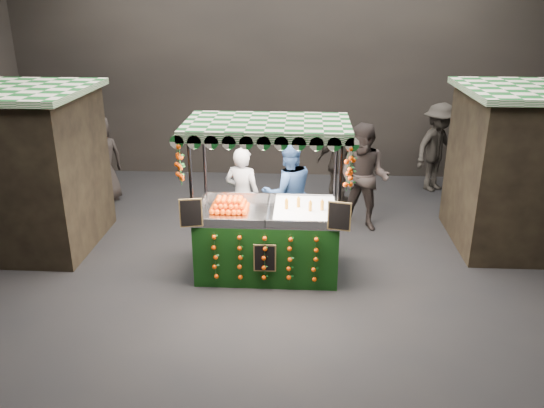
{
  "coord_description": "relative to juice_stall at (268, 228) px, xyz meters",
  "views": [
    {
      "loc": [
        0.44,
        -7.17,
        3.95
      ],
      "look_at": [
        -0.02,
        0.53,
        0.97
      ],
      "focal_mm": 36.2,
      "sensor_mm": 36.0,
      "label": 1
    }
  ],
  "objects": [
    {
      "name": "juice_stall",
      "position": [
        0.0,
        0.0,
        0.0
      ],
      "size": [
        2.38,
        1.4,
        2.3
      ],
      "color": "black",
      "rests_on": "ground"
    },
    {
      "name": "shopper_1",
      "position": [
        1.56,
        1.76,
        0.23
      ],
      "size": [
        1.14,
        1.04,
        1.9
      ],
      "rotation": [
        0.0,
        0.0,
        -0.44
      ],
      "color": "#2D2624",
      "rests_on": "ground"
    },
    {
      "name": "shopper_4",
      "position": [
        -3.49,
        2.85,
        0.16
      ],
      "size": [
        1.0,
        0.99,
        1.75
      ],
      "rotation": [
        0.0,
        0.0,
        3.89
      ],
      "color": "#282220",
      "rests_on": "ground"
    },
    {
      "name": "vendor_grey",
      "position": [
        -0.49,
        1.05,
        0.11
      ],
      "size": [
        0.69,
        0.54,
        1.65
      ],
      "rotation": [
        0.0,
        0.0,
        2.87
      ],
      "color": "gray",
      "rests_on": "ground"
    },
    {
      "name": "ground",
      "position": [
        0.06,
        -0.19,
        -0.71
      ],
      "size": [
        12.0,
        12.0,
        0.0
      ],
      "primitive_type": "plane",
      "color": "black",
      "rests_on": "ground"
    },
    {
      "name": "shopper_3",
      "position": [
        3.29,
        3.92,
        0.21
      ],
      "size": [
        1.37,
        1.29,
        1.86
      ],
      "rotation": [
        0.0,
        0.0,
        0.68
      ],
      "color": "#2E2925",
      "rests_on": "ground"
    },
    {
      "name": "shopper_0",
      "position": [
        -4.07,
        1.79,
        0.18
      ],
      "size": [
        0.75,
        0.6,
        1.79
      ],
      "rotation": [
        0.0,
        0.0,
        0.29
      ],
      "color": "black",
      "rests_on": "ground"
    },
    {
      "name": "neighbour_stall_left",
      "position": [
        -4.34,
        0.81,
        0.59
      ],
      "size": [
        3.0,
        2.2,
        2.6
      ],
      "color": "black",
      "rests_on": "ground"
    },
    {
      "name": "vendor_blue",
      "position": [
        0.26,
        1.03,
        0.18
      ],
      "size": [
        1.04,
        0.92,
        1.79
      ],
      "rotation": [
        0.0,
        0.0,
        3.47
      ],
      "color": "navy",
      "rests_on": "ground"
    },
    {
      "name": "market_hall",
      "position": [
        0.06,
        -0.19,
        2.67
      ],
      "size": [
        12.1,
        10.1,
        5.05
      ],
      "color": "black",
      "rests_on": "ground"
    },
    {
      "name": "shopper_2",
      "position": [
        1.21,
        3.04,
        0.09
      ],
      "size": [
        1.03,
        0.77,
        1.62
      ],
      "rotation": [
        0.0,
        0.0,
        2.69
      ],
      "color": "black",
      "rests_on": "ground"
    }
  ]
}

